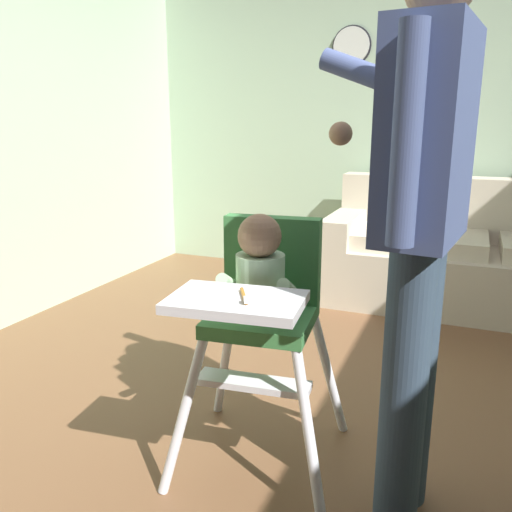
# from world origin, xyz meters

# --- Properties ---
(ground) EXTENTS (6.09, 6.44, 0.10)m
(ground) POSITION_xyz_m (0.00, 0.00, -0.05)
(ground) COLOR brown
(wall_far) EXTENTS (5.29, 0.06, 2.59)m
(wall_far) POSITION_xyz_m (0.00, 2.45, 1.29)
(wall_far) COLOR #B1CBAC
(wall_far) RESTS_ON ground
(couch) EXTENTS (2.21, 0.86, 0.86)m
(couch) POSITION_xyz_m (0.56, 1.93, 0.33)
(couch) COLOR beige
(couch) RESTS_ON ground
(high_chair) EXTENTS (0.67, 0.77, 0.96)m
(high_chair) POSITION_xyz_m (-0.27, -0.26, 0.66)
(high_chair) COLOR white
(high_chair) RESTS_ON ground
(adult_standing) EXTENTS (0.51, 0.54, 1.70)m
(adult_standing) POSITION_xyz_m (0.25, -0.33, 0.96)
(adult_standing) COLOR #314355
(adult_standing) RESTS_ON ground
(wall_clock) EXTENTS (0.30, 0.04, 0.30)m
(wall_clock) POSITION_xyz_m (-0.58, 2.41, 1.82)
(wall_clock) COLOR white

